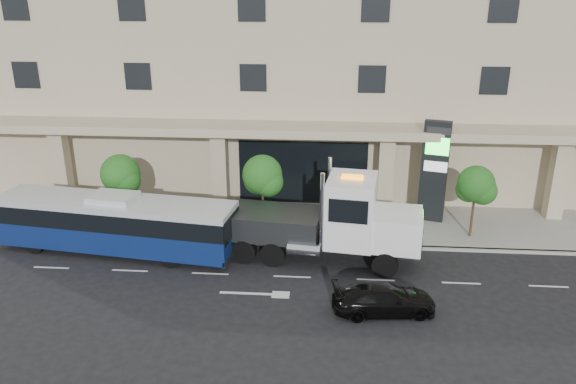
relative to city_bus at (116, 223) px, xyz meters
name	(u,v)px	position (x,y,z in m)	size (l,w,h in m)	color
ground	(294,262)	(9.31, -0.57, -1.62)	(120.00, 120.00, 0.00)	black
sidewalk	(300,222)	(9.31, 4.43, -1.55)	(120.00, 6.00, 0.15)	gray
curb	(297,244)	(9.31, 1.43, -1.55)	(120.00, 0.30, 0.15)	gray
convention_center	(309,33)	(9.31, 14.85, 8.35)	(60.00, 17.60, 20.00)	tan
tree_left	(121,176)	(-0.66, 3.02, 1.49)	(2.27, 2.20, 4.22)	#422B19
tree_mid	(263,178)	(7.34, 3.02, 1.64)	(2.28, 2.20, 4.38)	#422B19
tree_right	(476,187)	(18.84, 3.02, 1.41)	(2.10, 2.00, 4.04)	#422B19
city_bus	(116,223)	(0.00, 0.00, 0.00)	(12.82, 4.29, 3.19)	black
tow_truck	(331,222)	(11.10, -0.14, 0.46)	(11.18, 3.96, 5.06)	#2D3033
black_sedan	(384,299)	(13.43, -4.81, -0.98)	(1.79, 4.41, 1.28)	black
signage_pylon	(434,171)	(16.96, 5.17, 1.55)	(1.57, 0.93, 5.95)	black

